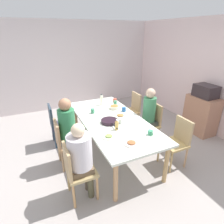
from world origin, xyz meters
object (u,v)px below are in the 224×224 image
at_px(cup_0, 115,103).
at_px(chair_4, 57,123).
at_px(chair_2, 64,141).
at_px(plate_1, 131,143).
at_px(serving_pan, 109,121).
at_px(chair_0, 76,169).
at_px(dining_table, 112,122).
at_px(cup_5, 150,133).
at_px(cup_1, 115,100).
at_px(side_cabinet, 201,115).
at_px(person_5, 148,113).
at_px(plate_2, 120,116).
at_px(bottle_0, 117,125).
at_px(cup_3, 124,109).
at_px(bottle_1, 102,100).
at_px(chair_5, 151,121).
at_px(person_2, 68,127).
at_px(cup_4, 121,121).
at_px(chair_3, 178,140).
at_px(cup_2, 93,111).
at_px(microwave, 206,91).
at_px(person_0, 81,155).
at_px(bowl_0, 114,107).
at_px(plate_0, 109,137).

bearing_deg(cup_0, chair_4, -95.62).
xyz_separation_m(chair_2, plate_1, (0.88, 0.84, 0.25)).
bearing_deg(serving_pan, chair_0, -50.34).
relative_size(dining_table, cup_5, 20.49).
bearing_deg(plate_1, cup_1, 162.41).
height_order(cup_0, side_cabinet, side_cabinet).
bearing_deg(person_5, plate_2, -94.54).
bearing_deg(cup_5, person_5, 146.68).
relative_size(chair_0, bottle_0, 4.69).
distance_m(chair_4, cup_3, 1.45).
distance_m(chair_4, bottle_1, 1.08).
distance_m(chair_4, cup_0, 1.35).
xyz_separation_m(chair_2, cup_1, (-0.83, 1.38, 0.28)).
xyz_separation_m(chair_5, cup_5, (0.77, -0.60, 0.28)).
bearing_deg(plate_1, person_2, -139.61).
height_order(chair_2, cup_4, chair_2).
bearing_deg(bottle_0, chair_3, 68.86).
height_order(dining_table, cup_4, cup_4).
xyz_separation_m(cup_3, cup_4, (0.47, -0.31, -0.00)).
bearing_deg(plate_1, plate_2, 162.62).
bearing_deg(plate_2, person_2, -87.25).
bearing_deg(cup_1, cup_0, -22.42).
xyz_separation_m(chair_0, cup_2, (-1.22, 0.69, 0.29)).
xyz_separation_m(plate_1, microwave, (-0.78, 2.38, 0.27)).
bearing_deg(bottle_0, bottle_1, 170.71).
bearing_deg(microwave, cup_2, -101.82).
distance_m(chair_5, plate_1, 1.36).
relative_size(chair_3, microwave, 1.88).
height_order(cup_0, cup_2, cup_2).
relative_size(person_0, cup_2, 10.67).
xyz_separation_m(chair_3, cup_2, (-1.22, -1.16, 0.29)).
bearing_deg(plate_1, chair_5, 130.97).
distance_m(chair_2, chair_5, 1.85).
bearing_deg(chair_2, person_0, 6.41).
distance_m(bowl_0, bottle_1, 0.37).
distance_m(bowl_0, cup_1, 0.42).
xyz_separation_m(cup_2, cup_4, (0.66, 0.31, -0.00)).
xyz_separation_m(person_2, serving_pan, (0.11, 0.73, 0.02)).
bearing_deg(chair_3, person_5, -173.38).
height_order(plate_1, cup_5, cup_5).
bearing_deg(cup_4, microwave, 93.26).
xyz_separation_m(person_2, microwave, (0.10, 3.13, 0.28)).
bearing_deg(person_2, chair_4, -173.51).
height_order(plate_0, cup_1, cup_1).
height_order(person_2, chair_3, person_2).
xyz_separation_m(cup_1, bottle_0, (1.23, -0.55, 0.05)).
xyz_separation_m(person_2, person_5, (-0.00, 1.67, -0.03)).
relative_size(person_0, cup_5, 10.42).
bearing_deg(chair_5, cup_0, -141.00).
xyz_separation_m(chair_5, person_5, (-0.00, -0.09, 0.22)).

